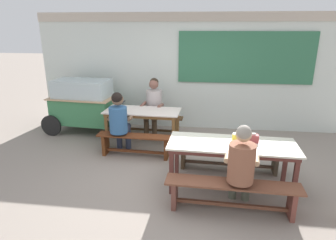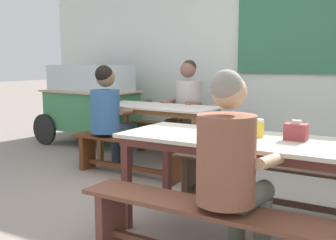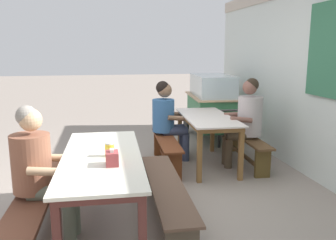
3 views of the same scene
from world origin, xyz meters
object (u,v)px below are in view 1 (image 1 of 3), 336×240
at_px(bench_far_front, 135,142).
at_px(bench_near_back, 229,154).
at_px(condiment_jar, 235,137).
at_px(dining_table_near, 232,148).
at_px(tissue_box, 253,138).
at_px(person_left_back_turned, 119,119).
at_px(dining_table_far, 143,114).
at_px(bench_far_back, 150,122).
at_px(bench_near_front, 232,192).
at_px(food_cart, 83,103).
at_px(person_near_front, 241,163).
at_px(person_center_facing, 154,104).

distance_m(bench_far_front, bench_near_back, 1.72).
bearing_deg(condiment_jar, dining_table_near, -120.58).
bearing_deg(tissue_box, person_left_back_turned, 158.43).
relative_size(bench_far_front, condiment_jar, 11.21).
xyz_separation_m(dining_table_near, condiment_jar, (0.04, 0.07, 0.13)).
xyz_separation_m(bench_near_back, condiment_jar, (0.02, -0.53, 0.51)).
xyz_separation_m(bench_far_front, condiment_jar, (1.72, -0.84, 0.52)).
relative_size(bench_near_back, tissue_box, 11.96).
bearing_deg(dining_table_far, tissue_box, -36.14).
bearing_deg(dining_table_near, bench_near_back, 88.26).
height_order(bench_far_back, bench_near_front, same).
xyz_separation_m(food_cart, condiment_jar, (3.19, -1.99, 0.10)).
distance_m(bench_far_back, person_left_back_turned, 1.25).
xyz_separation_m(dining_table_far, bench_far_front, (-0.02, -0.60, -0.37)).
bearing_deg(bench_far_front, condiment_jar, -26.12).
relative_size(dining_table_near, bench_near_back, 1.05).
height_order(food_cart, person_left_back_turned, person_left_back_turned).
bearing_deg(dining_table_near, food_cart, 146.80).
distance_m(bench_far_back, tissue_box, 2.85).
xyz_separation_m(dining_table_near, person_near_front, (0.08, -0.54, 0.03)).
distance_m(bench_near_back, tissue_box, 0.78).
height_order(dining_table_far, person_near_front, person_near_front).
bearing_deg(person_near_front, dining_table_near, 98.06).
height_order(dining_table_near, bench_near_front, dining_table_near).
relative_size(bench_far_back, bench_far_front, 1.05).
bearing_deg(tissue_box, bench_far_back, 133.67).
bearing_deg(bench_far_back, bench_near_back, -42.53).
distance_m(person_center_facing, person_near_front, 3.05).
bearing_deg(dining_table_far, person_near_front, -49.91).
distance_m(bench_far_back, food_cart, 1.57).
relative_size(dining_table_far, person_center_facing, 1.19).
bearing_deg(bench_near_front, food_cart, 139.64).
bearing_deg(person_center_facing, bench_far_back, 152.53).
bearing_deg(food_cart, bench_near_back, -24.77).
distance_m(bench_near_front, person_near_front, 0.41).
distance_m(bench_near_back, person_left_back_turned, 2.08).
bearing_deg(bench_near_back, person_center_facing, 136.61).
relative_size(food_cart, person_near_front, 1.46).
xyz_separation_m(person_center_facing, condiment_jar, (1.57, -1.98, 0.07)).
distance_m(dining_table_near, person_left_back_turned, 2.22).
xyz_separation_m(bench_far_back, person_center_facing, (0.11, -0.06, 0.44)).
relative_size(person_left_back_turned, person_near_front, 1.00).
height_order(dining_table_near, bench_near_back, dining_table_near).
xyz_separation_m(bench_near_back, food_cart, (-3.16, 1.46, 0.41)).
xyz_separation_m(food_cart, tissue_box, (3.45, -1.97, 0.10)).
bearing_deg(dining_table_near, tissue_box, 15.55).
height_order(bench_far_front, condiment_jar, condiment_jar).
bearing_deg(food_cart, person_center_facing, -0.08).
bearing_deg(condiment_jar, tissue_box, 2.64).
bearing_deg(dining_table_near, person_left_back_turned, 153.50).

